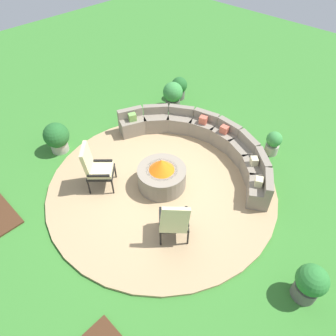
# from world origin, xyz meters

# --- Properties ---
(ground_plane) EXTENTS (24.00, 24.00, 0.00)m
(ground_plane) POSITION_xyz_m (0.00, 0.00, 0.00)
(ground_plane) COLOR #387A2D
(patio_circle) EXTENTS (5.20, 5.20, 0.06)m
(patio_circle) POSITION_xyz_m (0.00, 0.00, 0.03)
(patio_circle) COLOR tan
(patio_circle) RESTS_ON ground_plane
(fire_pit) EXTENTS (1.09, 1.09, 0.76)m
(fire_pit) POSITION_xyz_m (0.00, 0.00, 0.36)
(fire_pit) COLOR gray
(fire_pit) RESTS_ON patio_circle
(curved_stone_bench) EXTENTS (4.46, 1.92, 0.67)m
(curved_stone_bench) POSITION_xyz_m (-0.13, 1.64, 0.34)
(curved_stone_bench) COLOR gray
(curved_stone_bench) RESTS_ON patio_circle
(lounge_chair_front_left) EXTENTS (0.77, 0.79, 1.14)m
(lounge_chair_front_left) POSITION_xyz_m (-1.03, -1.01, 0.63)
(lounge_chair_front_left) COLOR black
(lounge_chair_front_left) RESTS_ON patio_circle
(lounge_chair_front_right) EXTENTS (0.77, 0.80, 1.05)m
(lounge_chair_front_right) POSITION_xyz_m (1.15, -0.84, 0.61)
(lounge_chair_front_right) COLOR black
(lounge_chair_front_right) RESTS_ON patio_circle
(potted_plant_0) EXTENTS (0.59, 0.59, 0.82)m
(potted_plant_0) POSITION_xyz_m (-2.09, 2.58, 0.45)
(potted_plant_0) COLOR #605B56
(potted_plant_0) RESTS_ON ground_plane
(potted_plant_1) EXTENTS (0.49, 0.49, 0.71)m
(potted_plant_1) POSITION_xyz_m (-2.31, 3.11, 0.39)
(potted_plant_1) COLOR #605B56
(potted_plant_1) RESTS_ON ground_plane
(potted_plant_2) EXTENTS (0.39, 0.39, 0.64)m
(potted_plant_2) POSITION_xyz_m (1.19, 2.78, 0.35)
(potted_plant_2) COLOR #A89E8E
(potted_plant_2) RESTS_ON ground_plane
(potted_plant_3) EXTENTS (0.64, 0.64, 0.81)m
(potted_plant_3) POSITION_xyz_m (-2.81, -0.93, 0.44)
(potted_plant_3) COLOR #A89E8E
(potted_plant_3) RESTS_ON ground_plane
(potted_plant_4) EXTENTS (0.52, 0.52, 0.80)m
(potted_plant_4) POSITION_xyz_m (3.53, -0.12, 0.43)
(potted_plant_4) COLOR #605B56
(potted_plant_4) RESTS_ON ground_plane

